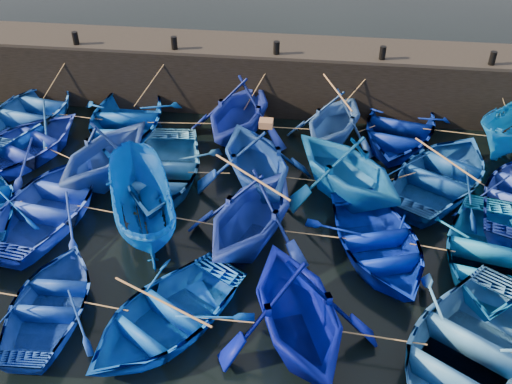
# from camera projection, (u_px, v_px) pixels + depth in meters

# --- Properties ---
(ground) EXTENTS (120.00, 120.00, 0.00)m
(ground) POSITION_uv_depth(u_px,v_px,m) (242.00, 280.00, 15.79)
(ground) COLOR black
(ground) RESTS_ON ground
(quay_wall) EXTENTS (26.00, 2.50, 2.50)m
(quay_wall) POSITION_uv_depth(u_px,v_px,m) (278.00, 77.00, 23.44)
(quay_wall) COLOR black
(quay_wall) RESTS_ON ground
(quay_top) EXTENTS (26.00, 2.50, 0.12)m
(quay_top) POSITION_uv_depth(u_px,v_px,m) (278.00, 46.00, 22.66)
(quay_top) COLOR black
(quay_top) RESTS_ON quay_wall
(bollard_0) EXTENTS (0.24, 0.24, 0.50)m
(bollard_0) POSITION_uv_depth(u_px,v_px,m) (75.00, 38.00, 22.54)
(bollard_0) COLOR black
(bollard_0) RESTS_ON quay_top
(bollard_1) EXTENTS (0.24, 0.24, 0.50)m
(bollard_1) POSITION_uv_depth(u_px,v_px,m) (174.00, 43.00, 22.15)
(bollard_1) COLOR black
(bollard_1) RESTS_ON quay_top
(bollard_2) EXTENTS (0.24, 0.24, 0.50)m
(bollard_2) POSITION_uv_depth(u_px,v_px,m) (276.00, 48.00, 21.76)
(bollard_2) COLOR black
(bollard_2) RESTS_ON quay_top
(bollard_3) EXTENTS (0.24, 0.24, 0.50)m
(bollard_3) POSITION_uv_depth(u_px,v_px,m) (383.00, 53.00, 21.36)
(bollard_3) COLOR black
(bollard_3) RESTS_ON quay_top
(bollard_4) EXTENTS (0.24, 0.24, 0.50)m
(bollard_4) POSITION_uv_depth(u_px,v_px,m) (493.00, 58.00, 20.97)
(bollard_4) COLOR black
(bollard_4) RESTS_ON quay_top
(boat_0) EXTENTS (4.85, 6.14, 1.15)m
(boat_0) POSITION_uv_depth(u_px,v_px,m) (31.00, 112.00, 22.45)
(boat_0) COLOR #1548A5
(boat_0) RESTS_ON ground
(boat_1) EXTENTS (4.70, 6.16, 1.20)m
(boat_1) POSITION_uv_depth(u_px,v_px,m) (125.00, 120.00, 21.86)
(boat_1) COLOR #033891
(boat_1) RESTS_ON ground
(boat_2) EXTENTS (4.95, 5.41, 2.42)m
(boat_2) POSITION_uv_depth(u_px,v_px,m) (239.00, 110.00, 21.25)
(boat_2) COLOR navy
(boat_2) RESTS_ON ground
(boat_3) EXTENTS (4.70, 5.02, 2.12)m
(boat_3) POSITION_uv_depth(u_px,v_px,m) (335.00, 119.00, 20.99)
(boat_3) COLOR #275298
(boat_3) RESTS_ON ground
(boat_4) EXTENTS (5.03, 6.19, 1.13)m
(boat_4) POSITION_uv_depth(u_px,v_px,m) (399.00, 127.00, 21.49)
(boat_4) COLOR #001373
(boat_4) RESTS_ON ground
(boat_6) EXTENTS (5.63, 6.30, 1.08)m
(boat_6) POSITION_uv_depth(u_px,v_px,m) (22.00, 146.00, 20.44)
(boat_6) COLOR navy
(boat_6) RESTS_ON ground
(boat_7) EXTENTS (5.09, 5.44, 2.31)m
(boat_7) POSITION_uv_depth(u_px,v_px,m) (106.00, 151.00, 19.03)
(boat_7) COLOR #214393
(boat_7) RESTS_ON ground
(boat_8) EXTENTS (4.14, 5.52, 1.09)m
(boat_8) POSITION_uv_depth(u_px,v_px,m) (162.00, 171.00, 19.17)
(boat_8) COLOR #2465A5
(boat_8) RESTS_ON ground
(boat_9) EXTENTS (5.51, 5.83, 2.42)m
(boat_9) POSITION_uv_depth(u_px,v_px,m) (256.00, 158.00, 18.55)
(boat_9) COLOR navy
(boat_9) RESTS_ON ground
(boat_10) EXTENTS (6.12, 6.17, 2.46)m
(boat_10) POSITION_uv_depth(u_px,v_px,m) (347.00, 166.00, 18.18)
(boat_10) COLOR #0954A5
(boat_10) RESTS_ON ground
(boat_11) EXTENTS (6.13, 6.64, 1.12)m
(boat_11) POSITION_uv_depth(u_px,v_px,m) (443.00, 174.00, 18.97)
(boat_11) COLOR navy
(boat_11) RESTS_ON ground
(boat_14) EXTENTS (4.49, 5.77, 1.10)m
(boat_14) POSITION_uv_depth(u_px,v_px,m) (50.00, 204.00, 17.70)
(boat_14) COLOR blue
(boat_14) RESTS_ON ground
(boat_15) EXTENTS (3.58, 5.11, 1.85)m
(boat_15) POSITION_uv_depth(u_px,v_px,m) (141.00, 205.00, 17.02)
(boat_15) COLOR #0041A7
(boat_15) RESTS_ON ground
(boat_16) EXTENTS (5.21, 5.58, 2.38)m
(boat_16) POSITION_uv_depth(u_px,v_px,m) (252.00, 211.00, 16.35)
(boat_16) COLOR navy
(boat_16) RESTS_ON ground
(boat_17) EXTENTS (4.78, 5.65, 1.00)m
(boat_17) POSITION_uv_depth(u_px,v_px,m) (377.00, 242.00, 16.31)
(boat_17) COLOR #00179A
(boat_17) RESTS_ON ground
(boat_18) EXTENTS (4.75, 5.89, 1.08)m
(boat_18) POSITION_uv_depth(u_px,v_px,m) (489.00, 255.00, 15.84)
(boat_18) COLOR #095DA7
(boat_18) RESTS_ON ground
(boat_21) EXTENTS (3.17, 4.27, 0.86)m
(boat_21) POSITION_uv_depth(u_px,v_px,m) (52.00, 302.00, 14.56)
(boat_21) COLOR navy
(boat_21) RESTS_ON ground
(boat_22) EXTENTS (5.38, 5.77, 0.98)m
(boat_22) POSITION_uv_depth(u_px,v_px,m) (164.00, 316.00, 14.12)
(boat_22) COLOR #0543C6
(boat_22) RESTS_ON ground
(boat_23) EXTENTS (5.29, 5.66, 2.40)m
(boat_23) POSITION_uv_depth(u_px,v_px,m) (297.00, 308.00, 13.38)
(boat_23) COLOR #00098A
(boat_23) RESTS_ON ground
(boat_24) EXTENTS (6.39, 6.87, 1.16)m
(boat_24) POSITION_uv_depth(u_px,v_px,m) (467.00, 348.00, 13.23)
(boat_24) COLOR #255E9D
(boat_24) RESTS_ON ground
(wooden_crate) EXTENTS (0.43, 0.38, 0.23)m
(wooden_crate) POSITION_uv_depth(u_px,v_px,m) (266.00, 123.00, 17.74)
(wooden_crate) COLOR brown
(wooden_crate) RESTS_ON boat_9
(mooring_ropes) EXTENTS (18.66, 11.63, 2.10)m
(mooring_ropes) POSITION_uv_depth(u_px,v_px,m) (266.00, 156.00, 19.27)
(mooring_ropes) COLOR tan
(mooring_ropes) RESTS_ON ground
(loose_oars) EXTENTS (9.97, 11.61, 1.46)m
(loose_oars) POSITION_uv_depth(u_px,v_px,m) (312.00, 172.00, 17.10)
(loose_oars) COLOR #99724C
(loose_oars) RESTS_ON ground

